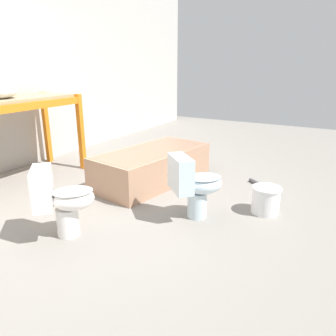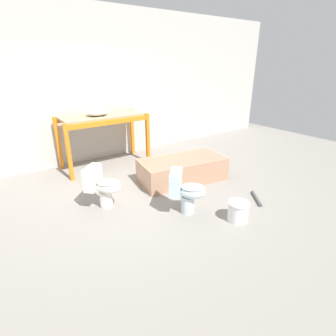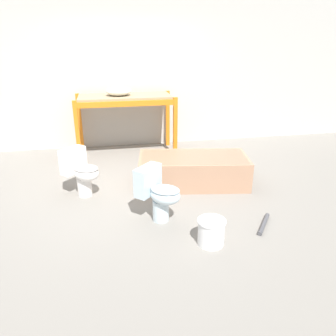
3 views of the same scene
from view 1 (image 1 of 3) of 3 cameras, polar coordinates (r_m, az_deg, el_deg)
name	(u,v)px [view 1 (image 1 of 3)]	position (r m, az deg, el deg)	size (l,w,h in m)	color
ground_plane	(97,201)	(3.84, -12.26, -5.64)	(12.00, 12.00, 0.00)	gray
shelving_rack	(9,112)	(4.61, -26.00, 8.69)	(1.76, 0.79, 1.09)	orange
bathtub_main	(152,164)	(4.28, -2.77, 0.75)	(1.69, 0.99, 0.43)	tan
toilet_near	(194,184)	(3.25, 4.63, -2.78)	(0.60, 0.59, 0.65)	silver
toilet_far	(61,199)	(3.04, -18.06, -5.14)	(0.60, 0.60, 0.65)	white
bucket_white	(266,199)	(3.56, 16.67, -5.26)	(0.30, 0.30, 0.28)	white
loose_pipe	(262,186)	(4.31, 16.00, -2.96)	(0.32, 0.41, 0.05)	#4C4C51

